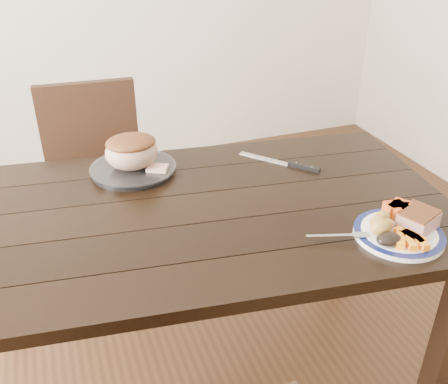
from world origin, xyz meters
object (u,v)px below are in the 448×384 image
object	(u,v)px
pork_slice	(418,221)
fork	(342,236)
dining_table	(199,232)
dinner_plate	(398,234)
serving_platter	(133,170)
chair_far	(97,179)
carving_knife	(294,165)
roast_joint	(132,152)

from	to	relation	value
pork_slice	fork	xyz separation A→B (m)	(-0.22, 0.04, -0.02)
dining_table	fork	distance (m)	0.47
dining_table	pork_slice	bearing A→B (deg)	-33.24
dinner_plate	serving_platter	xyz separation A→B (m)	(-0.63, 0.66, 0.00)
chair_far	carving_knife	xyz separation A→B (m)	(0.65, -0.58, 0.23)
dining_table	chair_far	world-z (taller)	chair_far
fork	dining_table	bearing A→B (deg)	153.35
fork	carving_knife	bearing A→B (deg)	96.76
dining_table	roast_joint	distance (m)	0.38
serving_platter	roast_joint	xyz separation A→B (m)	(0.00, 0.00, 0.07)
dinner_plate	fork	distance (m)	0.17
carving_knife	fork	bearing A→B (deg)	-50.21
dining_table	serving_platter	xyz separation A→B (m)	(-0.14, 0.31, 0.10)
dining_table	dinner_plate	xyz separation A→B (m)	(0.49, -0.35, 0.10)
pork_slice	roast_joint	bearing A→B (deg)	135.70
chair_far	pork_slice	distance (m)	1.37
dining_table	fork	size ratio (longest dim) A/B	9.77
dinner_plate	carving_knife	size ratio (longest dim) A/B	0.96
dining_table	fork	xyz separation A→B (m)	(0.32, -0.32, 0.11)
serving_platter	fork	distance (m)	0.78
dinner_plate	carving_knife	world-z (taller)	dinner_plate
dinner_plate	roast_joint	size ratio (longest dim) A/B	1.37
pork_slice	carving_knife	xyz separation A→B (m)	(-0.13, 0.51, -0.04)
dining_table	pork_slice	world-z (taller)	pork_slice
pork_slice	carving_knife	distance (m)	0.53
dining_table	dinner_plate	distance (m)	0.61
fork	roast_joint	xyz separation A→B (m)	(-0.46, 0.63, 0.06)
chair_far	carving_knife	world-z (taller)	chair_far
chair_far	dining_table	bearing A→B (deg)	111.15
dining_table	roast_joint	xyz separation A→B (m)	(-0.14, 0.31, 0.17)
dinner_plate	pork_slice	bearing A→B (deg)	-4.76
roast_joint	chair_far	bearing A→B (deg)	102.76
serving_platter	carving_knife	world-z (taller)	serving_platter
roast_joint	carving_knife	size ratio (longest dim) A/B	0.70
dinner_plate	serving_platter	size ratio (longest dim) A/B	0.86
chair_far	serving_platter	size ratio (longest dim) A/B	3.16
pork_slice	dining_table	bearing A→B (deg)	146.76
dining_table	carving_knife	xyz separation A→B (m)	(0.42, 0.15, 0.10)
dining_table	roast_joint	size ratio (longest dim) A/B	9.25
serving_platter	pork_slice	xyz separation A→B (m)	(0.68, -0.67, 0.04)
roast_joint	dinner_plate	bearing A→B (deg)	-46.55
chair_far	dinner_plate	world-z (taller)	chair_far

